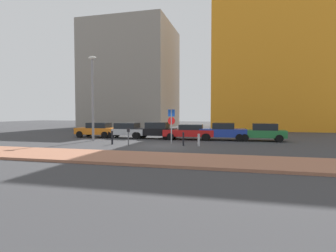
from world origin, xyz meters
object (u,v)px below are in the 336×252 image
parking_meter (128,134)px  parked_car_black (155,130)px  parked_car_orange (97,130)px  traffic_bollard_far (183,139)px  parking_sign_post (171,122)px  parked_car_red (189,132)px  street_lamp (93,91)px  traffic_bollard_near (112,138)px  parked_car_blue (223,131)px  parked_car_green (262,132)px  traffic_bollard_mid (199,140)px  parked_car_silver (126,130)px

parking_meter → parked_car_black: bearing=88.0°
parked_car_orange → traffic_bollard_far: bearing=-26.6°
parking_sign_post → traffic_bollard_far: 2.17m
parked_car_red → parking_sign_post: 3.71m
street_lamp → traffic_bollard_near: size_ratio=7.12×
parking_sign_post → parked_car_red: bearing=76.6°
parked_car_blue → parking_sign_post: (-3.84, -3.65, 0.92)m
parked_car_red → traffic_bollard_near: (-5.05, -5.34, -0.21)m
parked_car_green → parking_meter: size_ratio=3.09×
street_lamp → traffic_bollard_mid: 10.39m
parked_car_silver → street_lamp: bearing=-118.2°
parked_car_blue → traffic_bollard_near: parked_car_blue is taller
parked_car_blue → traffic_bollard_near: bearing=-145.6°
parked_car_orange → traffic_bollard_near: 6.94m
traffic_bollard_mid → traffic_bollard_far: traffic_bollard_far is taller
parked_car_blue → parking_meter: parked_car_blue is taller
parked_car_black → street_lamp: (-4.69, -3.24, 3.50)m
parked_car_black → traffic_bollard_near: 5.79m
parked_car_silver → parking_meter: size_ratio=3.22×
parked_car_silver → parked_car_red: parked_car_silver is taller
parked_car_black → street_lamp: bearing=-145.4°
parked_car_green → parking_meter: bearing=-148.2°
parked_car_blue → parked_car_green: (3.31, 0.02, -0.00)m
parking_meter → parked_car_blue: bearing=43.1°
parked_car_blue → parking_meter: 8.89m
parked_car_green → traffic_bollard_far: parked_car_green is taller
parked_car_red → parked_car_black: bearing=177.3°
parked_car_blue → parked_car_orange: bearing=-179.6°
parked_car_red → parking_meter: size_ratio=3.55×
parking_meter → parking_sign_post: bearing=42.4°
parked_car_blue → parking_meter: bearing=-136.9°
traffic_bollard_mid → traffic_bollard_near: bearing=-175.3°
parking_sign_post → traffic_bollard_far: (1.22, -1.32, -1.21)m
parked_car_orange → parked_car_silver: size_ratio=0.95×
parking_sign_post → parking_meter: parking_sign_post is taller
parked_car_silver → traffic_bollard_near: (1.18, -5.50, -0.25)m
parking_meter → traffic_bollard_near: bearing=160.4°
parked_car_silver → parked_car_green: 12.55m
parking_meter → street_lamp: bearing=147.8°
parked_car_red → parked_car_blue: bearing=3.2°
parked_car_red → traffic_bollard_mid: parked_car_red is taller
parking_sign_post → street_lamp: size_ratio=0.37×
parked_car_orange → parked_car_black: parked_car_black is taller
parked_car_red → parked_car_green: 6.32m
parked_car_silver → parked_car_orange: bearing=-178.9°
street_lamp → traffic_bollard_far: 9.33m
parked_car_blue → parked_car_green: bearing=0.3°
parked_car_silver → traffic_bollard_mid: 9.22m
parked_car_green → street_lamp: street_lamp is taller
parked_car_blue → street_lamp: 11.97m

